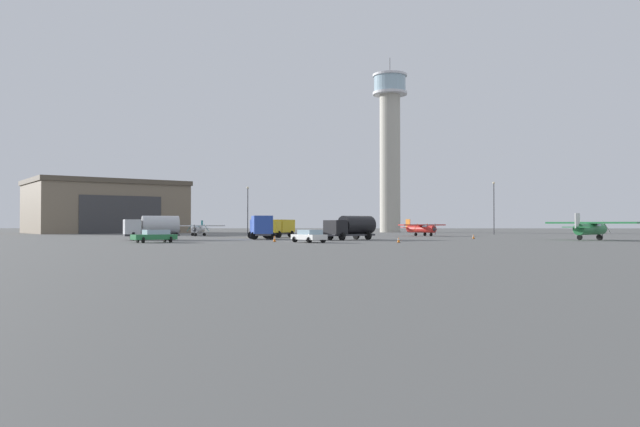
# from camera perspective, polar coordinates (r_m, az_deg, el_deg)

# --- Properties ---
(ground_plane) EXTENTS (400.00, 400.00, 0.00)m
(ground_plane) POSITION_cam_1_polar(r_m,az_deg,el_deg) (69.25, -1.33, -2.64)
(ground_plane) COLOR #60605E
(control_tower) EXTENTS (8.09, 8.09, 41.35)m
(control_tower) POSITION_cam_1_polar(r_m,az_deg,el_deg) (143.77, 6.65, 6.72)
(control_tower) COLOR #B2AD9E
(control_tower) RESTS_ON ground_plane
(hangar) EXTENTS (38.49, 37.09, 11.38)m
(hangar) POSITION_cam_1_polar(r_m,az_deg,el_deg) (140.40, -19.68, 0.58)
(hangar) COLOR #7A6B56
(hangar) RESTS_ON ground_plane
(airplane_silver) EXTENTS (8.74, 6.87, 2.59)m
(airplane_silver) POSITION_cam_1_polar(r_m,az_deg,el_deg) (100.53, -11.46, -1.42)
(airplane_silver) COLOR #B7BABF
(airplane_silver) RESTS_ON ground_plane
(airplane_green) EXTENTS (9.04, 8.81, 3.26)m
(airplane_green) POSITION_cam_1_polar(r_m,az_deg,el_deg) (80.28, 24.23, -1.24)
(airplane_green) COLOR #287A42
(airplane_green) RESTS_ON ground_plane
(airplane_red) EXTENTS (8.33, 7.29, 2.78)m
(airplane_red) POSITION_cam_1_polar(r_m,az_deg,el_deg) (99.74, 9.54, -1.38)
(airplane_red) COLOR red
(airplane_red) RESTS_ON ground_plane
(truck_box_yellow) EXTENTS (4.40, 6.73, 2.62)m
(truck_box_yellow) POSITION_cam_1_polar(r_m,az_deg,el_deg) (88.08, -3.90, -1.30)
(truck_box_yellow) COLOR #38383D
(truck_box_yellow) RESTS_ON ground_plane
(truck_box_blue) EXTENTS (4.06, 6.60, 3.03)m
(truck_box_blue) POSITION_cam_1_polar(r_m,az_deg,el_deg) (77.79, -5.60, -1.21)
(truck_box_blue) COLOR #38383D
(truck_box_blue) RESTS_ON ground_plane
(truck_fuel_tanker_black) EXTENTS (6.64, 6.46, 3.01)m
(truck_fuel_tanker_black) POSITION_cam_1_polar(r_m,az_deg,el_deg) (75.03, 2.99, -1.24)
(truck_fuel_tanker_black) COLOR #38383D
(truck_fuel_tanker_black) RESTS_ON ground_plane
(truck_fuel_tanker_silver) EXTENTS (6.86, 4.93, 2.99)m
(truck_fuel_tanker_silver) POSITION_cam_1_polar(r_m,az_deg,el_deg) (76.75, -15.58, -1.20)
(truck_fuel_tanker_silver) COLOR #38383D
(truck_fuel_tanker_silver) RESTS_ON ground_plane
(truck_flatbed_teal) EXTENTS (7.03, 3.49, 2.39)m
(truck_flatbed_teal) POSITION_cam_1_polar(r_m,az_deg,el_deg) (113.97, -15.43, -1.36)
(truck_flatbed_teal) COLOR #38383D
(truck_flatbed_teal) RESTS_ON ground_plane
(car_green) EXTENTS (4.65, 4.23, 1.37)m
(car_green) POSITION_cam_1_polar(r_m,az_deg,el_deg) (66.44, -15.40, -2.04)
(car_green) COLOR #287A42
(car_green) RESTS_ON ground_plane
(car_white) EXTENTS (4.09, 4.58, 1.37)m
(car_white) POSITION_cam_1_polar(r_m,az_deg,el_deg) (64.17, -1.04, -2.11)
(car_white) COLOR white
(car_white) RESTS_ON ground_plane
(light_post_west) EXTENTS (0.44, 0.44, 9.42)m
(light_post_west) POSITION_cam_1_polar(r_m,az_deg,el_deg) (120.45, -6.87, 0.71)
(light_post_west) COLOR #38383D
(light_post_west) RESTS_ON ground_plane
(light_post_east) EXTENTS (0.44, 0.44, 9.88)m
(light_post_east) POSITION_cam_1_polar(r_m,az_deg,el_deg) (116.84, 16.16, 0.92)
(light_post_east) COLOR #38383D
(light_post_east) RESTS_ON ground_plane
(traffic_cone_near_left) EXTENTS (0.36, 0.36, 0.71)m
(traffic_cone_near_left) POSITION_cam_1_polar(r_m,az_deg,el_deg) (66.73, -4.34, -2.40)
(traffic_cone_near_left) COLOR black
(traffic_cone_near_left) RESTS_ON ground_plane
(traffic_cone_near_right) EXTENTS (0.36, 0.36, 0.60)m
(traffic_cone_near_right) POSITION_cam_1_polar(r_m,az_deg,el_deg) (63.96, 7.46, -2.51)
(traffic_cone_near_right) COLOR black
(traffic_cone_near_right) RESTS_ON ground_plane
(traffic_cone_mid_apron) EXTENTS (0.36, 0.36, 0.60)m
(traffic_cone_mid_apron) POSITION_cam_1_polar(r_m,az_deg,el_deg) (82.64, 14.35, -2.14)
(traffic_cone_mid_apron) COLOR black
(traffic_cone_mid_apron) RESTS_ON ground_plane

